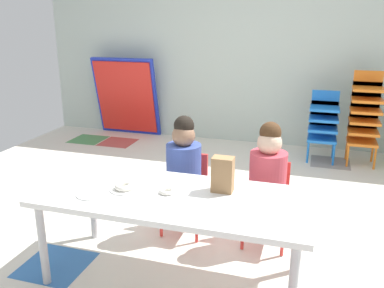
{
  "coord_description": "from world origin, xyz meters",
  "views": [
    {
      "loc": [
        0.7,
        -2.95,
        1.61
      ],
      "look_at": [
        -0.05,
        -0.54,
        0.83
      ],
      "focal_mm": 38.68,
      "sensor_mm": 36.0,
      "label": 1
    }
  ],
  "objects_px": {
    "paper_bag_brown": "(223,174)",
    "craft_table": "(174,202)",
    "kid_chair_orange_stack": "(365,114)",
    "donut_powdered_on_plate": "(124,186)",
    "folded_activity_table": "(126,97)",
    "donut_powdered_loose": "(167,191)",
    "seated_child_near_camera": "(184,164)",
    "kid_chair_blue_stack": "(323,122)",
    "paper_plate_near_edge": "(125,189)",
    "seated_child_middle_seat": "(268,173)",
    "paper_plate_center_table": "(92,194)"
  },
  "relations": [
    {
      "from": "folded_activity_table",
      "to": "donut_powdered_on_plate",
      "type": "bearing_deg",
      "value": -64.39
    },
    {
      "from": "seated_child_near_camera",
      "to": "kid_chair_blue_stack",
      "type": "bearing_deg",
      "value": 64.46
    },
    {
      "from": "seated_child_near_camera",
      "to": "paper_plate_near_edge",
      "type": "xyz_separation_m",
      "value": [
        -0.19,
        -0.61,
        0.03
      ]
    },
    {
      "from": "paper_plate_near_edge",
      "to": "paper_plate_center_table",
      "type": "relative_size",
      "value": 1.0
    },
    {
      "from": "seated_child_near_camera",
      "to": "donut_powdered_on_plate",
      "type": "bearing_deg",
      "value": -107.24
    },
    {
      "from": "folded_activity_table",
      "to": "seated_child_near_camera",
      "type": "bearing_deg",
      "value": -55.8
    },
    {
      "from": "seated_child_middle_seat",
      "to": "paper_plate_center_table",
      "type": "bearing_deg",
      "value": -142.76
    },
    {
      "from": "paper_bag_brown",
      "to": "paper_plate_center_table",
      "type": "xyz_separation_m",
      "value": [
        -0.74,
        -0.29,
        -0.11
      ]
    },
    {
      "from": "seated_child_middle_seat",
      "to": "folded_activity_table",
      "type": "xyz_separation_m",
      "value": [
        -2.25,
        2.41,
        -0.02
      ]
    },
    {
      "from": "kid_chair_blue_stack",
      "to": "paper_bag_brown",
      "type": "xyz_separation_m",
      "value": [
        -0.6,
        -2.53,
        0.23
      ]
    },
    {
      "from": "seated_child_middle_seat",
      "to": "folded_activity_table",
      "type": "distance_m",
      "value": 3.3
    },
    {
      "from": "kid_chair_blue_stack",
      "to": "seated_child_middle_seat",
      "type": "bearing_deg",
      "value": -100.19
    },
    {
      "from": "craft_table",
      "to": "kid_chair_orange_stack",
      "type": "height_order",
      "value": "kid_chair_orange_stack"
    },
    {
      "from": "paper_bag_brown",
      "to": "paper_plate_center_table",
      "type": "distance_m",
      "value": 0.8
    },
    {
      "from": "paper_plate_near_edge",
      "to": "donut_powdered_on_plate",
      "type": "height_order",
      "value": "donut_powdered_on_plate"
    },
    {
      "from": "seated_child_near_camera",
      "to": "kid_chair_blue_stack",
      "type": "xyz_separation_m",
      "value": [
        0.99,
        2.08,
        -0.1
      ]
    },
    {
      "from": "seated_child_middle_seat",
      "to": "paper_plate_center_table",
      "type": "distance_m",
      "value": 1.22
    },
    {
      "from": "folded_activity_table",
      "to": "paper_plate_near_edge",
      "type": "relative_size",
      "value": 6.04
    },
    {
      "from": "kid_chair_orange_stack",
      "to": "paper_plate_near_edge",
      "type": "distance_m",
      "value": 3.14
    },
    {
      "from": "seated_child_near_camera",
      "to": "craft_table",
      "type": "bearing_deg",
      "value": -78.03
    },
    {
      "from": "kid_chair_orange_stack",
      "to": "seated_child_near_camera",
      "type": "bearing_deg",
      "value": -124.35
    },
    {
      "from": "kid_chair_orange_stack",
      "to": "folded_activity_table",
      "type": "distance_m",
      "value": 3.07
    },
    {
      "from": "kid_chair_blue_stack",
      "to": "folded_activity_table",
      "type": "bearing_deg",
      "value": 173.0
    },
    {
      "from": "paper_plate_near_edge",
      "to": "craft_table",
      "type": "bearing_deg",
      "value": 4.44
    },
    {
      "from": "seated_child_near_camera",
      "to": "folded_activity_table",
      "type": "xyz_separation_m",
      "value": [
        -1.63,
        2.41,
        -0.02
      ]
    },
    {
      "from": "paper_bag_brown",
      "to": "donut_powdered_loose",
      "type": "relative_size",
      "value": 2.18
    },
    {
      "from": "seated_child_near_camera",
      "to": "seated_child_middle_seat",
      "type": "distance_m",
      "value": 0.62
    },
    {
      "from": "kid_chair_orange_stack",
      "to": "paper_bag_brown",
      "type": "xyz_separation_m",
      "value": [
        -1.03,
        -2.53,
        0.11
      ]
    },
    {
      "from": "paper_plate_center_table",
      "to": "donut_powdered_loose",
      "type": "bearing_deg",
      "value": 20.4
    },
    {
      "from": "kid_chair_orange_stack",
      "to": "donut_powdered_on_plate",
      "type": "distance_m",
      "value": 3.14
    },
    {
      "from": "seated_child_near_camera",
      "to": "kid_chair_orange_stack",
      "type": "height_order",
      "value": "kid_chair_orange_stack"
    },
    {
      "from": "seated_child_middle_seat",
      "to": "donut_powdered_on_plate",
      "type": "distance_m",
      "value": 1.01
    },
    {
      "from": "seated_child_near_camera",
      "to": "kid_chair_orange_stack",
      "type": "distance_m",
      "value": 2.52
    },
    {
      "from": "seated_child_near_camera",
      "to": "seated_child_middle_seat",
      "type": "relative_size",
      "value": 1.0
    },
    {
      "from": "folded_activity_table",
      "to": "donut_powdered_loose",
      "type": "xyz_separation_m",
      "value": [
        1.72,
        -2.98,
        0.05
      ]
    },
    {
      "from": "paper_plate_near_edge",
      "to": "kid_chair_blue_stack",
      "type": "bearing_deg",
      "value": 66.26
    },
    {
      "from": "kid_chair_orange_stack",
      "to": "paper_bag_brown",
      "type": "height_order",
      "value": "kid_chair_orange_stack"
    },
    {
      "from": "kid_chair_orange_stack",
      "to": "folded_activity_table",
      "type": "xyz_separation_m",
      "value": [
        -3.06,
        0.32,
        -0.04
      ]
    },
    {
      "from": "craft_table",
      "to": "donut_powdered_on_plate",
      "type": "relative_size",
      "value": 13.44
    },
    {
      "from": "paper_bag_brown",
      "to": "paper_plate_near_edge",
      "type": "height_order",
      "value": "paper_bag_brown"
    },
    {
      "from": "paper_bag_brown",
      "to": "paper_plate_near_edge",
      "type": "relative_size",
      "value": 1.22
    },
    {
      "from": "craft_table",
      "to": "donut_powdered_loose",
      "type": "distance_m",
      "value": 0.08
    },
    {
      "from": "paper_bag_brown",
      "to": "folded_activity_table",
      "type": "bearing_deg",
      "value": 125.43
    },
    {
      "from": "paper_bag_brown",
      "to": "craft_table",
      "type": "bearing_deg",
      "value": -153.18
    },
    {
      "from": "seated_child_near_camera",
      "to": "paper_bag_brown",
      "type": "bearing_deg",
      "value": -48.56
    },
    {
      "from": "seated_child_middle_seat",
      "to": "seated_child_near_camera",
      "type": "bearing_deg",
      "value": -180.0
    },
    {
      "from": "kid_chair_orange_stack",
      "to": "donut_powdered_on_plate",
      "type": "relative_size",
      "value": 8.45
    },
    {
      "from": "folded_activity_table",
      "to": "paper_plate_center_table",
      "type": "height_order",
      "value": "folded_activity_table"
    },
    {
      "from": "craft_table",
      "to": "paper_plate_near_edge",
      "type": "xyz_separation_m",
      "value": [
        -0.31,
        -0.02,
        0.05
      ]
    },
    {
      "from": "kid_chair_orange_stack",
      "to": "donut_powdered_loose",
      "type": "bearing_deg",
      "value": -116.78
    }
  ]
}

